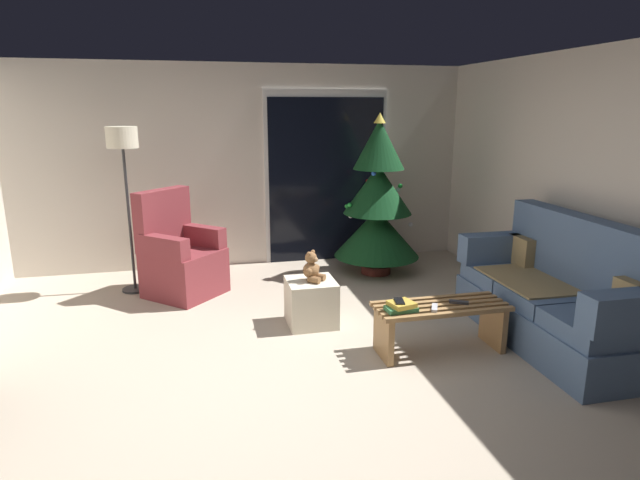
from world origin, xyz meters
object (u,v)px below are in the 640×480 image
Objects in this scene: couch at (557,298)px; book_stack at (401,306)px; cell_phone at (399,301)px; teddy_bear_chestnut at (312,268)px; christmas_tree at (378,204)px; armchair at (180,258)px; coffee_table at (440,320)px; ottoman at (311,302)px; remote_graphite at (459,302)px; remote_silver at (435,308)px; floor_lamp at (123,154)px.

couch reaches higher than book_stack.
cell_phone is 0.50× the size of teddy_bear_chestnut.
christmas_tree is 1.70× the size of armchair.
coffee_table is 0.45m from cell_phone.
cell_phone is at bearing -172.76° from coffee_table.
christmas_tree is at bearing 87.74° from cell_phone.
teddy_bear_chestnut is at bearing -41.40° from ottoman.
remote_graphite is at bearing 15.74° from cell_phone.
ottoman is (-0.81, 0.89, -0.21)m from remote_silver.
armchair is (-3.16, 1.98, 0.00)m from couch.
christmas_tree is at bearing 108.79° from remote_silver.
christmas_tree is at bearing 84.88° from coffee_table.
cell_phone reaches higher than coffee_table.
floor_lamp is at bearing 164.42° from remote_silver.
floor_lamp is at bearing 80.15° from remote_graphite.
ottoman is at bearing -38.57° from floor_lamp.
book_stack is 2.33m from christmas_tree.
book_stack is at bearing -26.55° from cell_phone.
couch reaches higher than teddy_bear_chestnut.
remote_silver is 2.31m from christmas_tree.
remote_silver is 0.09× the size of floor_lamp.
coffee_table is at bearing -39.58° from floor_lamp.
coffee_table is at bearing -41.40° from ottoman.
couch is at bearing -32.04° from armchair.
ottoman is at bearing 80.61° from remote_graphite.
book_stack is 1.74× the size of cell_phone.
cell_phone reaches higher than book_stack.
remote_graphite is 2.22m from christmas_tree.
cell_phone is at bearing -161.45° from remote_silver.
couch is 1.15m from remote_silver.
coffee_table is 1.22m from ottoman.
cell_phone is (-0.53, -0.03, 0.07)m from remote_graphite.
cell_phone is 1.00m from teddy_bear_chestnut.
armchair reaches higher than remote_silver.
coffee_table is 4.39× the size of book_stack.
remote_graphite is 0.52m from book_stack.
armchair is at bearing 137.48° from coffee_table.
floor_lamp reaches higher than coffee_table.
christmas_tree is at bearing 75.73° from book_stack.
teddy_bear_chestnut reaches higher than coffee_table.
couch is at bearing 12.66° from cell_phone.
book_stack is 0.57× the size of ottoman.
coffee_table is 3.86× the size of teddy_bear_chestnut.
coffee_table is at bearing 177.66° from couch.
armchair is at bearing 147.96° from couch.
book_stack is 0.05m from cell_phone.
book_stack reaches higher than remote_silver.
ottoman is (-0.53, 0.85, -0.28)m from cell_phone.
teddy_bear_chestnut is at bearing 158.50° from remote_silver.
remote_graphite reaches higher than ottoman.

